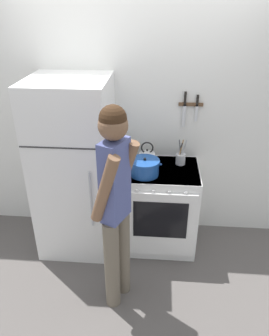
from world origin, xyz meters
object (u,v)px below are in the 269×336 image
at_px(tea_kettle, 147,157).
at_px(stove_range, 160,207).
at_px(utensil_jar, 181,158).
at_px(person, 116,202).
at_px(dutch_oven_pot, 145,167).
at_px(refrigerator, 75,169).

bearing_deg(tea_kettle, stove_range, -44.23).
bearing_deg(utensil_jar, person, -120.54).
relative_size(dutch_oven_pot, tea_kettle, 1.39).
height_order(dutch_oven_pot, person, person).
distance_m(dutch_oven_pot, tea_kettle, 0.25).
distance_m(refrigerator, person, 0.90).
distance_m(dutch_oven_pot, utensil_jar, 0.43).
xyz_separation_m(dutch_oven_pot, tea_kettle, (0.01, 0.25, -0.00)).
bearing_deg(person, dutch_oven_pot, 8.40).
bearing_deg(tea_kettle, utensil_jar, 1.09).
relative_size(tea_kettle, utensil_jar, 0.86).
bearing_deg(utensil_jar, tea_kettle, -178.91).
distance_m(stove_range, dutch_oven_pot, 0.55).
height_order(refrigerator, tea_kettle, refrigerator).
bearing_deg(dutch_oven_pot, refrigerator, 174.27).
height_order(dutch_oven_pot, tea_kettle, tea_kettle).
bearing_deg(dutch_oven_pot, utensil_jar, 35.66).
bearing_deg(utensil_jar, refrigerator, -170.15).
distance_m(tea_kettle, utensil_jar, 0.34).
height_order(refrigerator, person, person).
distance_m(refrigerator, stove_range, 0.97).
bearing_deg(person, tea_kettle, 11.78).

